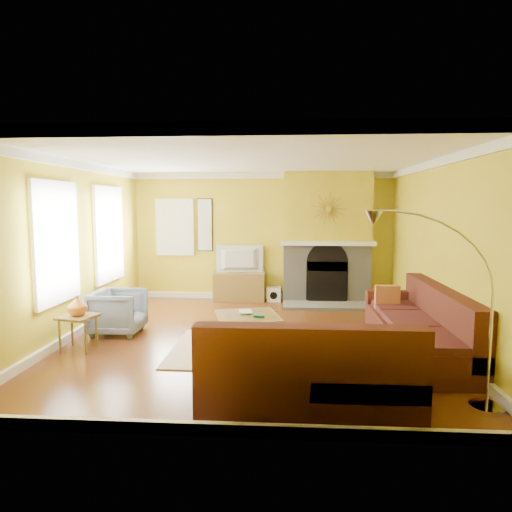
# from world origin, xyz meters

# --- Properties ---
(floor) EXTENTS (5.50, 6.00, 0.02)m
(floor) POSITION_xyz_m (0.00, 0.00, -0.01)
(floor) COLOR brown
(floor) RESTS_ON ground
(ceiling) EXTENTS (5.50, 6.00, 0.02)m
(ceiling) POSITION_xyz_m (0.00, 0.00, 2.71)
(ceiling) COLOR white
(ceiling) RESTS_ON ground
(wall_back) EXTENTS (5.50, 0.02, 2.70)m
(wall_back) POSITION_xyz_m (0.00, 3.01, 1.35)
(wall_back) COLOR gold
(wall_back) RESTS_ON ground
(wall_front) EXTENTS (5.50, 0.02, 2.70)m
(wall_front) POSITION_xyz_m (0.00, -3.01, 1.35)
(wall_front) COLOR gold
(wall_front) RESTS_ON ground
(wall_left) EXTENTS (0.02, 6.00, 2.70)m
(wall_left) POSITION_xyz_m (-2.76, 0.00, 1.35)
(wall_left) COLOR gold
(wall_left) RESTS_ON ground
(wall_right) EXTENTS (0.02, 6.00, 2.70)m
(wall_right) POSITION_xyz_m (2.76, 0.00, 1.35)
(wall_right) COLOR gold
(wall_right) RESTS_ON ground
(baseboard) EXTENTS (5.50, 6.00, 0.12)m
(baseboard) POSITION_xyz_m (0.00, 0.00, 0.06)
(baseboard) COLOR white
(baseboard) RESTS_ON floor
(crown_molding) EXTENTS (5.50, 6.00, 0.12)m
(crown_molding) POSITION_xyz_m (0.00, 0.00, 2.64)
(crown_molding) COLOR white
(crown_molding) RESTS_ON ceiling
(window_left_near) EXTENTS (0.06, 1.22, 1.72)m
(window_left_near) POSITION_xyz_m (-2.72, 1.30, 1.50)
(window_left_near) COLOR white
(window_left_near) RESTS_ON wall_left
(window_left_far) EXTENTS (0.06, 1.22, 1.72)m
(window_left_far) POSITION_xyz_m (-2.72, -0.60, 1.50)
(window_left_far) COLOR white
(window_left_far) RESTS_ON wall_left
(window_back) EXTENTS (0.82, 0.06, 1.22)m
(window_back) POSITION_xyz_m (-1.90, 2.96, 1.55)
(window_back) COLOR white
(window_back) RESTS_ON wall_back
(wall_art) EXTENTS (0.34, 0.04, 1.14)m
(wall_art) POSITION_xyz_m (-1.25, 2.97, 1.60)
(wall_art) COLOR white
(wall_art) RESTS_ON wall_back
(fireplace) EXTENTS (1.80, 0.40, 2.70)m
(fireplace) POSITION_xyz_m (1.35, 2.80, 1.35)
(fireplace) COLOR gray
(fireplace) RESTS_ON floor
(mantel) EXTENTS (1.92, 0.22, 0.08)m
(mantel) POSITION_xyz_m (1.35, 2.56, 1.25)
(mantel) COLOR white
(mantel) RESTS_ON fireplace
(hearth) EXTENTS (1.80, 0.70, 0.06)m
(hearth) POSITION_xyz_m (1.35, 2.25, 0.03)
(hearth) COLOR gray
(hearth) RESTS_ON floor
(sunburst) EXTENTS (0.70, 0.04, 0.70)m
(sunburst) POSITION_xyz_m (1.35, 2.57, 1.95)
(sunburst) COLOR olive
(sunburst) RESTS_ON fireplace
(rug) EXTENTS (2.40, 1.80, 0.02)m
(rug) POSITION_xyz_m (0.12, -0.53, 0.01)
(rug) COLOR beige
(rug) RESTS_ON floor
(sectional_sofa) EXTENTS (3.11, 3.61, 0.90)m
(sectional_sofa) POSITION_xyz_m (1.20, -0.89, 0.45)
(sectional_sofa) COLOR #502019
(sectional_sofa) RESTS_ON floor
(coffee_table) EXTENTS (1.13, 1.13, 0.36)m
(coffee_table) POSITION_xyz_m (-0.07, 0.03, 0.18)
(coffee_table) COLOR white
(coffee_table) RESTS_ON floor
(media_console) EXTENTS (1.08, 0.49, 0.60)m
(media_console) POSITION_xyz_m (-0.48, 2.78, 0.30)
(media_console) COLOR olive
(media_console) RESTS_ON floor
(tv) EXTENTS (1.01, 0.19, 0.58)m
(tv) POSITION_xyz_m (-0.48, 2.78, 0.88)
(tv) COLOR black
(tv) RESTS_ON media_console
(subwoofer) EXTENTS (0.29, 0.29, 0.29)m
(subwoofer) POSITION_xyz_m (0.25, 2.76, 0.15)
(subwoofer) COLOR white
(subwoofer) RESTS_ON floor
(armchair) EXTENTS (0.77, 0.75, 0.70)m
(armchair) POSITION_xyz_m (-2.12, 0.12, 0.35)
(armchair) COLOR slate
(armchair) RESTS_ON floor
(side_table) EXTENTS (0.54, 0.54, 0.49)m
(side_table) POSITION_xyz_m (-2.38, -0.73, 0.25)
(side_table) COLOR olive
(side_table) RESTS_ON floor
(vase) EXTENTS (0.32, 0.32, 0.28)m
(vase) POSITION_xyz_m (-2.38, -0.73, 0.63)
(vase) COLOR orange
(vase) RESTS_ON side_table
(book) EXTENTS (0.24, 0.29, 0.03)m
(book) POSITION_xyz_m (-0.21, 0.12, 0.38)
(book) COLOR white
(book) RESTS_ON coffee_table
(arc_lamp) EXTENTS (1.26, 0.36, 1.96)m
(arc_lamp) POSITION_xyz_m (1.97, -2.30, 0.98)
(arc_lamp) COLOR silver
(arc_lamp) RESTS_ON floor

